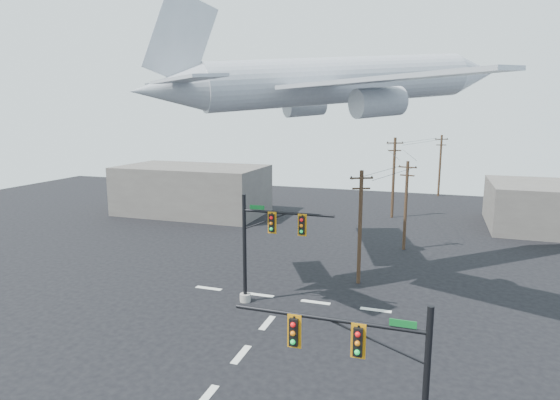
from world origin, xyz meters
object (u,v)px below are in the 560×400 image
(utility_pole_c, at_px, (394,176))
(airliner, at_px, (341,82))
(utility_pole_a, at_px, (360,225))
(signal_mast_near, at_px, (379,383))
(signal_mast_far, at_px, (262,247))
(utility_pole_d, at_px, (440,164))
(utility_pole_b, at_px, (406,204))

(utility_pole_c, xyz_separation_m, airliner, (-1.95, -23.53, 9.64))
(utility_pole_a, height_order, airliner, airliner)
(airliner, bearing_deg, utility_pole_c, 42.82)
(signal_mast_near, bearing_deg, utility_pole_c, 94.59)
(signal_mast_far, bearing_deg, utility_pole_d, 77.01)
(utility_pole_d, xyz_separation_m, airliner, (-7.29, -41.35, 9.84))
(utility_pole_b, height_order, utility_pole_c, utility_pole_c)
(utility_pole_a, xyz_separation_m, utility_pole_c, (0.24, 23.82, 0.64))
(signal_mast_far, height_order, utility_pole_a, utility_pole_a)
(signal_mast_near, height_order, utility_pole_d, utility_pole_d)
(signal_mast_near, distance_m, utility_pole_a, 19.06)
(signal_mast_near, bearing_deg, utility_pole_d, 88.17)
(signal_mast_near, bearing_deg, airliner, 105.78)
(utility_pole_c, height_order, airliner, airliner)
(utility_pole_a, distance_m, airliner, 10.43)
(signal_mast_near, relative_size, airliner, 0.28)
(signal_mast_far, bearing_deg, signal_mast_near, -54.54)
(signal_mast_near, relative_size, utility_pole_d, 0.76)
(utility_pole_d, bearing_deg, signal_mast_far, -118.73)
(utility_pole_c, height_order, utility_pole_d, utility_pole_c)
(utility_pole_b, bearing_deg, signal_mast_near, -74.80)
(utility_pole_b, bearing_deg, airliner, -100.43)
(signal_mast_far, distance_m, utility_pole_b, 18.02)
(utility_pole_d, distance_m, airliner, 43.13)
(utility_pole_c, bearing_deg, signal_mast_far, -118.37)
(utility_pole_c, bearing_deg, utility_pole_b, -97.85)
(utility_pole_a, bearing_deg, airliner, 146.19)
(signal_mast_near, distance_m, utility_pole_d, 60.37)
(signal_mast_near, distance_m, signal_mast_far, 15.61)
(utility_pole_b, distance_m, utility_pole_c, 13.87)
(utility_pole_c, xyz_separation_m, utility_pole_d, (5.34, 17.82, -0.20))
(utility_pole_d, bearing_deg, utility_pole_b, -111.16)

